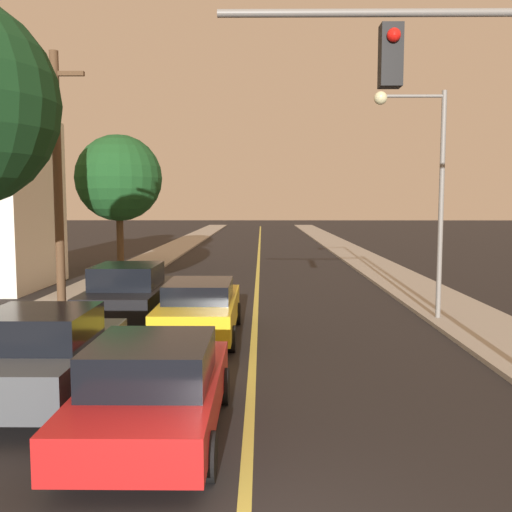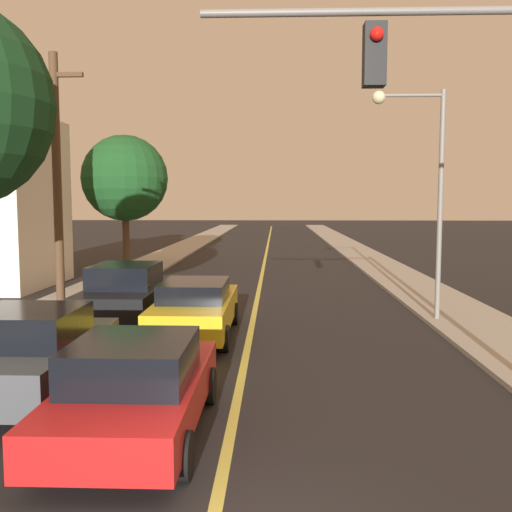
{
  "view_description": "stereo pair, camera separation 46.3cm",
  "coord_description": "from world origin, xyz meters",
  "px_view_note": "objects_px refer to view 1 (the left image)",
  "views": [
    {
      "loc": [
        0.19,
        -4.79,
        3.34
      ],
      "look_at": [
        0.0,
        13.54,
        1.6
      ],
      "focal_mm": 40.0,
      "sensor_mm": 36.0,
      "label": 1
    },
    {
      "loc": [
        0.65,
        -4.78,
        3.34
      ],
      "look_at": [
        0.0,
        13.54,
        1.6
      ],
      "focal_mm": 40.0,
      "sensor_mm": 36.0,
      "label": 2
    }
  ],
  "objects_px": {
    "car_outer_lane_front": "(43,355)",
    "tree_left_far": "(119,178)",
    "traffic_signal_mast": "(507,131)",
    "streetlamp_right": "(424,170)",
    "car_near_lane_front": "(154,388)",
    "car_near_lane_second": "(200,308)",
    "car_outer_lane_second": "(129,294)",
    "utility_pole_left": "(58,181)"
  },
  "relations": [
    {
      "from": "car_outer_lane_front",
      "to": "tree_left_far",
      "type": "distance_m",
      "value": 20.11
    },
    {
      "from": "traffic_signal_mast",
      "to": "tree_left_far",
      "type": "relative_size",
      "value": 0.95
    },
    {
      "from": "streetlamp_right",
      "to": "tree_left_far",
      "type": "xyz_separation_m",
      "value": [
        -11.59,
        12.86,
        0.32
      ]
    },
    {
      "from": "car_near_lane_front",
      "to": "car_near_lane_second",
      "type": "xyz_separation_m",
      "value": [
        -0.0,
        6.02,
        0.01
      ]
    },
    {
      "from": "car_near_lane_second",
      "to": "car_outer_lane_front",
      "type": "relative_size",
      "value": 1.2
    },
    {
      "from": "car_outer_lane_second",
      "to": "traffic_signal_mast",
      "type": "distance_m",
      "value": 10.52
    },
    {
      "from": "car_outer_lane_front",
      "to": "car_outer_lane_second",
      "type": "bearing_deg",
      "value": 90.0
    },
    {
      "from": "utility_pole_left",
      "to": "car_outer_lane_second",
      "type": "bearing_deg",
      "value": -7.05
    },
    {
      "from": "car_near_lane_second",
      "to": "car_near_lane_front",
      "type": "bearing_deg",
      "value": -90.0
    },
    {
      "from": "car_outer_lane_front",
      "to": "car_near_lane_front",
      "type": "bearing_deg",
      "value": -33.26
    },
    {
      "from": "car_outer_lane_front",
      "to": "streetlamp_right",
      "type": "bearing_deg",
      "value": 39.26
    },
    {
      "from": "streetlamp_right",
      "to": "car_outer_lane_second",
      "type": "bearing_deg",
      "value": -176.82
    },
    {
      "from": "car_outer_lane_front",
      "to": "streetlamp_right",
      "type": "relative_size",
      "value": 0.62
    },
    {
      "from": "traffic_signal_mast",
      "to": "utility_pole_left",
      "type": "relative_size",
      "value": 0.86
    },
    {
      "from": "car_outer_lane_front",
      "to": "streetlamp_right",
      "type": "height_order",
      "value": "streetlamp_right"
    },
    {
      "from": "car_near_lane_second",
      "to": "car_outer_lane_front",
      "type": "xyz_separation_m",
      "value": [
        -2.1,
        -4.65,
        0.07
      ]
    },
    {
      "from": "car_near_lane_second",
      "to": "traffic_signal_mast",
      "type": "relative_size",
      "value": 0.74
    },
    {
      "from": "streetlamp_right",
      "to": "tree_left_far",
      "type": "height_order",
      "value": "tree_left_far"
    },
    {
      "from": "car_outer_lane_front",
      "to": "utility_pole_left",
      "type": "height_order",
      "value": "utility_pole_left"
    },
    {
      "from": "car_near_lane_second",
      "to": "traffic_signal_mast",
      "type": "height_order",
      "value": "traffic_signal_mast"
    },
    {
      "from": "car_near_lane_front",
      "to": "tree_left_far",
      "type": "xyz_separation_m",
      "value": [
        -5.64,
        20.82,
        3.8
      ]
    },
    {
      "from": "car_near_lane_front",
      "to": "tree_left_far",
      "type": "bearing_deg",
      "value": 105.15
    },
    {
      "from": "car_near_lane_front",
      "to": "car_outer_lane_second",
      "type": "xyz_separation_m",
      "value": [
        -2.1,
        7.51,
        0.11
      ]
    },
    {
      "from": "car_outer_lane_second",
      "to": "streetlamp_right",
      "type": "height_order",
      "value": "streetlamp_right"
    },
    {
      "from": "streetlamp_right",
      "to": "utility_pole_left",
      "type": "relative_size",
      "value": 0.86
    },
    {
      "from": "car_outer_lane_front",
      "to": "utility_pole_left",
      "type": "relative_size",
      "value": 0.53
    },
    {
      "from": "car_near_lane_second",
      "to": "streetlamp_right",
      "type": "relative_size",
      "value": 0.74
    },
    {
      "from": "car_near_lane_front",
      "to": "utility_pole_left",
      "type": "bearing_deg",
      "value": 117.5
    },
    {
      "from": "car_outer_lane_front",
      "to": "car_outer_lane_second",
      "type": "height_order",
      "value": "car_outer_lane_second"
    },
    {
      "from": "car_outer_lane_second",
      "to": "utility_pole_left",
      "type": "height_order",
      "value": "utility_pole_left"
    },
    {
      "from": "car_outer_lane_second",
      "to": "tree_left_far",
      "type": "bearing_deg",
      "value": 104.89
    },
    {
      "from": "car_outer_lane_second",
      "to": "tree_left_far",
      "type": "height_order",
      "value": "tree_left_far"
    },
    {
      "from": "utility_pole_left",
      "to": "car_near_lane_second",
      "type": "bearing_deg",
      "value": -23.19
    },
    {
      "from": "car_near_lane_second",
      "to": "tree_left_far",
      "type": "bearing_deg",
      "value": 110.86
    },
    {
      "from": "car_near_lane_second",
      "to": "streetlamp_right",
      "type": "bearing_deg",
      "value": 18.03
    },
    {
      "from": "car_near_lane_second",
      "to": "utility_pole_left",
      "type": "relative_size",
      "value": 0.64
    },
    {
      "from": "tree_left_far",
      "to": "traffic_signal_mast",
      "type": "bearing_deg",
      "value": -61.71
    },
    {
      "from": "streetlamp_right",
      "to": "tree_left_far",
      "type": "bearing_deg",
      "value": 132.03
    },
    {
      "from": "car_outer_lane_second",
      "to": "traffic_signal_mast",
      "type": "xyz_separation_m",
      "value": [
        7.25,
        -6.74,
        3.56
      ]
    },
    {
      "from": "car_outer_lane_second",
      "to": "utility_pole_left",
      "type": "relative_size",
      "value": 0.61
    },
    {
      "from": "car_near_lane_front",
      "to": "car_outer_lane_second",
      "type": "bearing_deg",
      "value": 105.62
    },
    {
      "from": "car_outer_lane_second",
      "to": "utility_pole_left",
      "type": "xyz_separation_m",
      "value": [
        -1.94,
        0.24,
        3.07
      ]
    }
  ]
}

